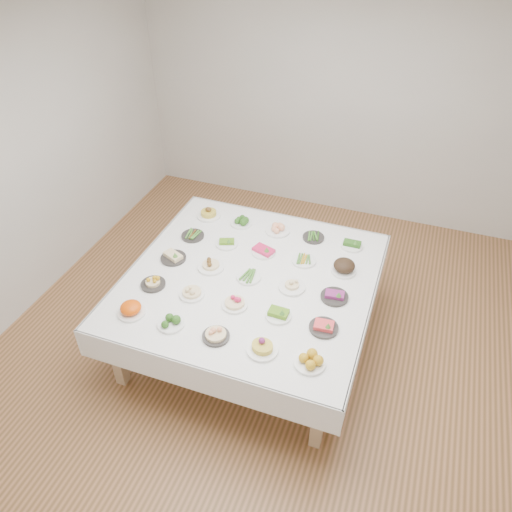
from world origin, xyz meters
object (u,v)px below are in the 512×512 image
(dish_0, at_px, (131,309))
(dish_12, at_px, (249,276))
(dish_24, at_px, (352,244))
(display_table, at_px, (250,284))

(dish_0, relative_size, dish_12, 1.05)
(dish_0, xyz_separation_m, dish_24, (1.47, 1.48, -0.02))
(display_table, distance_m, dish_0, 1.04)
(dish_0, bearing_deg, display_table, 45.00)
(display_table, bearing_deg, dish_24, 45.18)
(dish_12, distance_m, dish_24, 1.06)
(dish_0, xyz_separation_m, dish_12, (0.73, 0.72, -0.03))
(dish_0, distance_m, dish_12, 1.02)
(display_table, relative_size, dish_12, 10.08)
(display_table, bearing_deg, dish_0, -135.00)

